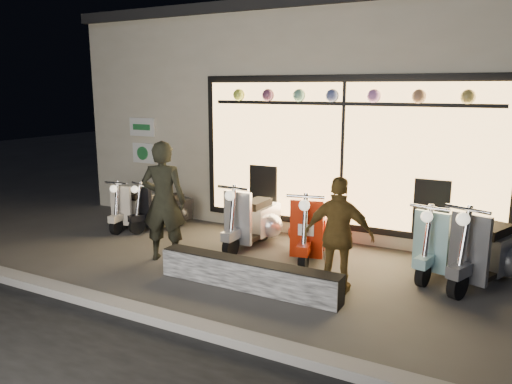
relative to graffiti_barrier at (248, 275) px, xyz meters
The scene contains 12 objects.
ground 0.79m from the graffiti_barrier, 121.49° to the left, with size 40.00×40.00×0.00m, color #383533.
kerb 1.41m from the graffiti_barrier, 106.43° to the right, with size 40.00×0.25×0.12m, color slate.
shop_building 5.96m from the graffiti_barrier, 94.00° to the left, with size 10.20×6.23×4.20m.
graffiti_barrier is the anchor object (origin of this frame).
scooter_silver 2.00m from the graffiti_barrier, 115.59° to the left, with size 0.49×1.52×1.09m.
scooter_red 1.72m from the graffiti_barrier, 81.84° to the left, with size 0.72×1.55×1.10m.
scooter_black 3.39m from the graffiti_barrier, 146.26° to the left, with size 0.71×1.27×0.91m.
scooter_cream 3.89m from the graffiti_barrier, 153.51° to the left, with size 0.54×1.31×0.93m.
scooter_blue 2.96m from the graffiti_barrier, 41.76° to the left, with size 0.66×1.50×1.06m.
scooter_grey 3.34m from the graffiti_barrier, 31.99° to the left, with size 0.89×1.59×1.15m.
man 1.92m from the graffiti_barrier, 166.45° to the left, with size 0.69×0.45×1.88m, color black.
woman 1.32m from the graffiti_barrier, 23.94° to the left, with size 0.91×0.38×1.55m, color brown.
Camera 1 is at (3.49, -6.17, 2.66)m, focal length 35.00 mm.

